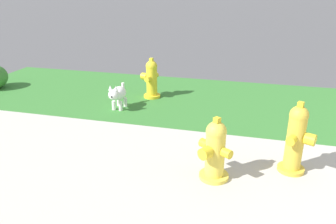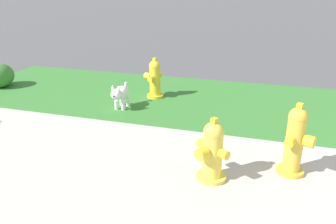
{
  "view_description": "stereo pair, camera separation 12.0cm",
  "coord_description": "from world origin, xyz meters",
  "views": [
    {
      "loc": [
        -3.78,
        -2.79,
        1.86
      ],
      "look_at": [
        -4.72,
        0.81,
        0.4
      ],
      "focal_mm": 35.0,
      "sensor_mm": 36.0,
      "label": 1
    },
    {
      "loc": [
        -3.66,
        -2.76,
        1.86
      ],
      "look_at": [
        -4.72,
        0.81,
        0.4
      ],
      "focal_mm": 35.0,
      "sensor_mm": 36.0,
      "label": 2
    }
  ],
  "objects": [
    {
      "name": "fire_hydrant_at_driveway",
      "position": [
        -5.44,
        2.41,
        0.33
      ],
      "size": [
        0.35,
        0.38,
        0.7
      ],
      "rotation": [
        0.0,
        0.0,
        1.38
      ],
      "color": "yellow",
      "rests_on": "ground"
    },
    {
      "name": "fire_hydrant_near_corner",
      "position": [
        -3.27,
        0.45,
        0.38
      ],
      "size": [
        0.34,
        0.37,
        0.78
      ],
      "rotation": [
        0.0,
        0.0,
        4.31
      ],
      "color": "gold",
      "rests_on": "ground"
    },
    {
      "name": "fire_hydrant_far_end",
      "position": [
        -4.06,
        0.11,
        0.32
      ],
      "size": [
        0.36,
        0.35,
        0.68
      ],
      "rotation": [
        0.0,
        0.0,
        2.57
      ],
      "color": "yellow",
      "rests_on": "ground"
    },
    {
      "name": "small_white_dog",
      "position": [
        -5.77,
        1.71,
        0.25
      ],
      "size": [
        0.21,
        0.49,
        0.44
      ],
      "rotation": [
        0.0,
        0.0,
        4.71
      ],
      "color": "white",
      "rests_on": "ground"
    }
  ]
}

